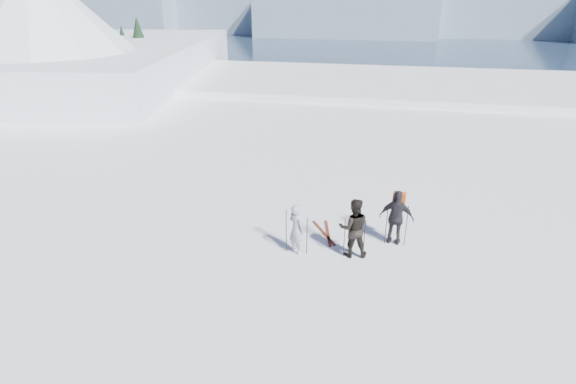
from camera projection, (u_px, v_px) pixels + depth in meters
name	position (u px, v px, depth m)	size (l,w,h in m)	color
lake_basin	(374.00, 158.00, 40.27)	(820.00, 820.00, 71.62)	white
far_mountain_range	(424.00, 10.00, 414.47)	(770.00, 110.00, 53.00)	slate
near_ridge	(99.00, 112.00, 43.53)	(31.37, 35.68, 25.62)	white
skier_grey	(296.00, 229.00, 13.09)	(0.57, 0.37, 1.55)	#92979F
skier_dark	(353.00, 228.00, 12.89)	(0.88, 0.68, 1.80)	black
skier_pack	(396.00, 218.00, 13.52)	(1.03, 0.43, 1.75)	black
backpack	(401.00, 180.00, 13.27)	(0.37, 0.21, 0.50)	#BF4E12
ski_poles	(349.00, 232.00, 13.19)	(3.48, 1.13, 1.37)	black
skis_loose	(326.00, 233.00, 14.42)	(0.97, 1.68, 0.03)	black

